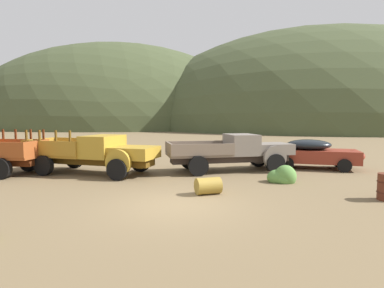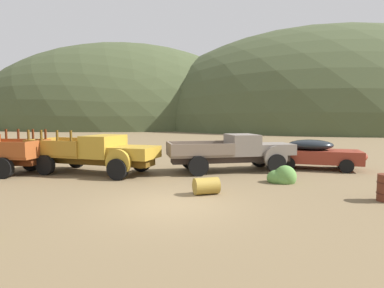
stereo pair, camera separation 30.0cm
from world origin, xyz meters
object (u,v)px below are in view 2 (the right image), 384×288
(truck_mustard, at_px, (102,153))
(oil_drum_spare, at_px, (206,186))
(car_rust_red, at_px, (318,154))
(truck_primer_gray, at_px, (240,152))

(truck_mustard, distance_m, oil_drum_spare, 6.43)
(car_rust_red, distance_m, oil_drum_spare, 8.37)
(truck_primer_gray, distance_m, oil_drum_spare, 5.35)
(oil_drum_spare, bearing_deg, car_rust_red, 47.27)
(truck_mustard, relative_size, truck_primer_gray, 1.01)
(oil_drum_spare, bearing_deg, truck_mustard, 145.87)
(car_rust_red, height_order, oil_drum_spare, car_rust_red)
(truck_primer_gray, bearing_deg, truck_mustard, 175.74)
(oil_drum_spare, bearing_deg, truck_primer_gray, 73.83)
(car_rust_red, bearing_deg, oil_drum_spare, -121.23)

